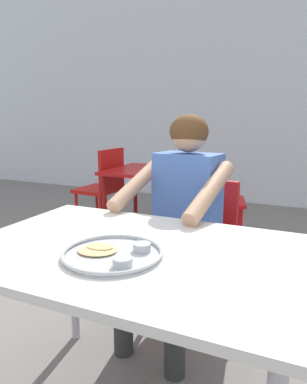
{
  "coord_description": "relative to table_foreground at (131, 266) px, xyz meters",
  "views": [
    {
      "loc": [
        0.63,
        -1.0,
        1.19
      ],
      "look_at": [
        0.06,
        0.27,
        0.89
      ],
      "focal_mm": 32.06,
      "sensor_mm": 36.0,
      "label": 1
    }
  ],
  "objects": [
    {
      "name": "back_wall",
      "position": [
        -0.08,
        3.97,
        1.03
      ],
      "size": [
        12.0,
        0.12,
        3.4
      ],
      "primitive_type": "cube",
      "color": "silver",
      "rests_on": "ground"
    },
    {
      "name": "table_background_red",
      "position": [
        -0.8,
        2.0,
        -0.05
      ],
      "size": [
        0.86,
        0.76,
        0.7
      ],
      "color": "#B71414",
      "rests_on": "ground"
    },
    {
      "name": "table_foreground",
      "position": [
        0.0,
        0.0,
        0.0
      ],
      "size": [
        1.19,
        0.81,
        0.74
      ],
      "color": "silver",
      "rests_on": "ground"
    },
    {
      "name": "chair_red_right",
      "position": [
        -0.19,
        2.02,
        -0.17
      ],
      "size": [
        0.47,
        0.48,
        0.84
      ],
      "color": "red",
      "rests_on": "ground"
    },
    {
      "name": "thali_tray",
      "position": [
        -0.01,
        -0.1,
        0.09
      ],
      "size": [
        0.34,
        0.34,
        0.03
      ],
      "color": "#B7BABF",
      "rests_on": "table_foreground"
    },
    {
      "name": "chair_foreground",
      "position": [
        -0.01,
        0.85,
        -0.17
      ],
      "size": [
        0.5,
        0.49,
        0.83
      ],
      "color": "red",
      "rests_on": "ground"
    },
    {
      "name": "diner_foreground",
      "position": [
        -0.04,
        0.63,
        0.06
      ],
      "size": [
        0.55,
        0.59,
        1.21
      ],
      "color": "#313131",
      "rests_on": "ground"
    },
    {
      "name": "chair_red_left",
      "position": [
        -1.38,
        2.01,
        -0.15
      ],
      "size": [
        0.42,
        0.46,
        0.88
      ],
      "color": "red",
      "rests_on": "ground"
    }
  ]
}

